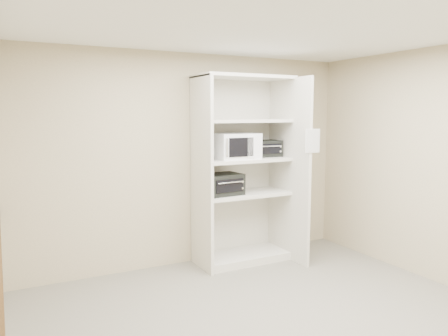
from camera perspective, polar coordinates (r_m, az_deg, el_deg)
name	(u,v)px	position (r m, az deg, el deg)	size (l,w,h in m)	color
floor	(276,325)	(4.31, 6.84, -19.71)	(4.50, 4.00, 0.01)	#6B665C
ceiling	(281,24)	(3.92, 7.45, 18.20)	(4.50, 4.00, 0.01)	white
wall_back	(190,160)	(5.64, -4.48, 1.08)	(4.50, 0.02, 2.70)	tan
wall_right	(445,167)	(5.49, 26.87, 0.16)	(0.02, 4.00, 2.70)	tan
shelving_unit	(246,176)	(5.70, 2.89, -1.06)	(1.24, 0.92, 2.42)	beige
microwave	(236,146)	(5.56, 1.55, 2.89)	(0.54, 0.41, 0.32)	white
toaster_oven_upper	(265,148)	(5.88, 5.41, 2.57)	(0.38, 0.28, 0.22)	black
toaster_oven_lower	(222,184)	(5.53, -0.28, -2.13)	(0.48, 0.36, 0.27)	black
paper_sign	(313,141)	(5.46, 11.50, 3.49)	(0.23, 0.01, 0.29)	white
chair_rail	(0,272)	(3.33, -27.26, -11.93)	(0.04, 3.98, 0.08)	#301D0C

